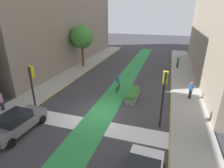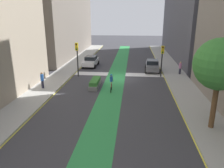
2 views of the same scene
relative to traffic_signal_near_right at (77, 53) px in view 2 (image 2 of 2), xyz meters
The scene contains 16 objects.
ground_plane 6.04m from the traffic_signal_near_right, behind, with size 120.00×120.00×0.00m, color #38383D.
bike_lane_paint 5.82m from the traffic_signal_near_right, behind, with size 2.40×60.00×0.01m, color #2D8C47.
crosswalk_band 6.25m from the traffic_signal_near_right, 162.41° to the right, with size 12.00×1.80×0.01m, color silver.
sidewalk_left 13.04m from the traffic_signal_near_right, behind, with size 3.00×60.00×0.15m, color #9E9E99.
curb_stripe_left 11.61m from the traffic_signal_near_right, behind, with size 0.16×60.00×0.01m, color yellow.
sidewalk_right 3.79m from the traffic_signal_near_right, ahead, with size 3.00×60.00×0.15m, color #9E9E99.
curb_stripe_right 3.18m from the traffic_signal_near_right, 23.66° to the left, with size 0.16×60.00×0.01m, color yellow.
traffic_signal_near_right is the anchor object (origin of this frame).
traffic_signal_near_left 10.77m from the traffic_signal_near_right, behind, with size 0.35×0.52×4.02m.
car_grey_left_near 10.84m from the traffic_signal_near_right, 158.21° to the right, with size 2.19×4.28×1.57m.
car_white_right_near 6.52m from the traffic_signal_near_right, 95.10° to the right, with size 2.13×4.26×1.57m.
cyclist_in_lane 7.51m from the traffic_signal_near_right, 132.67° to the left, with size 0.32×1.73×1.86m.
pedestrian_sidewalk_right_a 6.31m from the traffic_signal_near_right, 64.96° to the left, with size 0.34×0.34×1.76m.
pedestrian_sidewalk_left_a 13.65m from the traffic_signal_near_right, behind, with size 0.34×0.34×1.69m.
street_tree_near 18.02m from the traffic_signal_near_right, 135.08° to the left, with size 3.42×3.42×6.23m.
median_planter 5.61m from the traffic_signal_near_right, 126.48° to the left, with size 0.92×3.30×0.85m.
Camera 2 is at (-1.92, 26.91, 7.74)m, focal length 35.43 mm.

